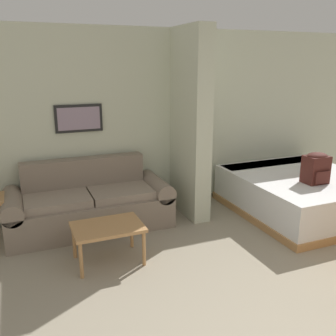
% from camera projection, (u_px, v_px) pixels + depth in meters
% --- Properties ---
extents(wall_back, '(7.72, 0.16, 2.60)m').
position_uv_depth(wall_back, '(161.00, 121.00, 5.55)').
color(wall_back, beige).
rests_on(wall_back, ground_plane).
extents(wall_partition_pillar, '(0.24, 0.88, 2.60)m').
position_uv_depth(wall_partition_pillar, '(190.00, 124.00, 5.19)').
color(wall_partition_pillar, beige).
rests_on(wall_partition_pillar, ground_plane).
extents(couch, '(2.13, 0.84, 0.88)m').
position_uv_depth(couch, '(89.00, 204.00, 4.95)').
color(couch, gray).
rests_on(couch, ground_plane).
extents(coffee_table, '(0.75, 0.53, 0.43)m').
position_uv_depth(coffee_table, '(108.00, 230.00, 4.05)').
color(coffee_table, '#B27F4C').
rests_on(coffee_table, ground_plane).
extents(bed, '(1.85, 2.01, 0.55)m').
position_uv_depth(bed, '(301.00, 193.00, 5.49)').
color(bed, '#B27F4C').
rests_on(bed, ground_plane).
extents(backpack, '(0.31, 0.26, 0.42)m').
position_uv_depth(backpack, '(316.00, 167.00, 5.01)').
color(backpack, '#471E19').
rests_on(backpack, bed).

